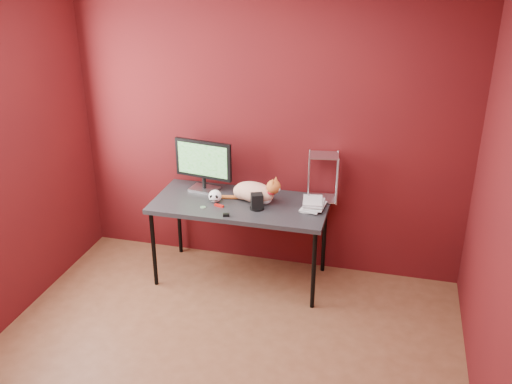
% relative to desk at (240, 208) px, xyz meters
% --- Properties ---
extents(room, '(3.52, 3.52, 2.61)m').
position_rel_desk_xyz_m(room, '(0.15, -1.37, 0.75)').
color(room, brown).
rests_on(room, ground).
extents(desk, '(1.50, 0.70, 0.75)m').
position_rel_desk_xyz_m(desk, '(0.00, 0.00, 0.00)').
color(desk, black).
rests_on(desk, ground).
extents(monitor, '(0.54, 0.21, 0.46)m').
position_rel_desk_xyz_m(monitor, '(-0.39, 0.18, 0.31)').
color(monitor, silver).
rests_on(monitor, desk).
extents(cat, '(0.55, 0.28, 0.26)m').
position_rel_desk_xyz_m(cat, '(0.11, 0.05, 0.14)').
color(cat, '#CE602B').
rests_on(cat, desk).
extents(skull_mug, '(0.11, 0.11, 0.11)m').
position_rel_desk_xyz_m(skull_mug, '(-0.21, -0.05, 0.11)').
color(skull_mug, white).
rests_on(skull_mug, desk).
extents(speaker, '(0.12, 0.12, 0.14)m').
position_rel_desk_xyz_m(speaker, '(0.17, -0.09, 0.11)').
color(speaker, black).
rests_on(speaker, desk).
extents(book_stack, '(0.20, 0.24, 0.87)m').
position_rel_desk_xyz_m(book_stack, '(0.55, 0.05, 0.49)').
color(book_stack, beige).
rests_on(book_stack, desk).
extents(wire_rack, '(0.27, 0.23, 0.42)m').
position_rel_desk_xyz_m(wire_rack, '(0.67, 0.24, 0.26)').
color(wire_rack, silver).
rests_on(wire_rack, desk).
extents(pocket_knife, '(0.09, 0.05, 0.02)m').
position_rel_desk_xyz_m(pocket_knife, '(-0.15, -0.13, 0.06)').
color(pocket_knife, '#B0120D').
rests_on(pocket_knife, desk).
extents(black_gadget, '(0.06, 0.04, 0.02)m').
position_rel_desk_xyz_m(black_gadget, '(-0.04, -0.29, 0.06)').
color(black_gadget, black).
rests_on(black_gadget, desk).
extents(washer, '(0.05, 0.05, 0.00)m').
position_rel_desk_xyz_m(washer, '(-0.28, -0.18, 0.05)').
color(washer, silver).
rests_on(washer, desk).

